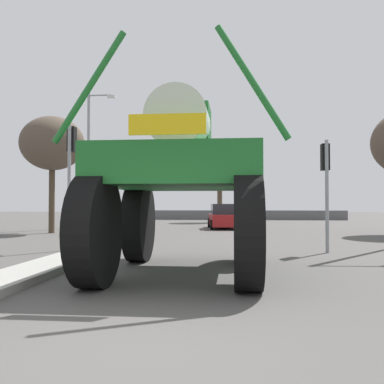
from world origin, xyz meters
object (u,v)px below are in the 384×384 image
(sedan_ahead, at_px, (224,217))
(streetlight_far_left, at_px, (90,153))
(bare_tree_far_center, at_px, (220,162))
(traffic_signal_near_right, at_px, (326,171))
(oversize_sprayer, at_px, (182,184))
(traffic_signal_near_left, at_px, (71,158))
(bare_tree_left, at_px, (52,144))

(sedan_ahead, relative_size, streetlight_far_left, 0.50)
(bare_tree_far_center, bearing_deg, streetlight_far_left, -127.91)
(traffic_signal_near_right, bearing_deg, streetlight_far_left, 132.99)
(streetlight_far_left, relative_size, bare_tree_far_center, 1.33)
(bare_tree_far_center, bearing_deg, sedan_ahead, -87.29)
(oversize_sprayer, xyz_separation_m, streetlight_far_left, (-7.58, 17.01, 2.72))
(traffic_signal_near_left, distance_m, bare_tree_far_center, 23.16)
(oversize_sprayer, relative_size, bare_tree_far_center, 0.90)
(traffic_signal_near_right, bearing_deg, bare_tree_left, 146.81)
(traffic_signal_near_left, height_order, streetlight_far_left, streetlight_far_left)
(traffic_signal_near_left, bearing_deg, bare_tree_left, 116.44)
(sedan_ahead, distance_m, bare_tree_far_center, 10.69)
(traffic_signal_near_right, distance_m, streetlight_far_left, 17.21)
(traffic_signal_near_right, bearing_deg, sedan_ahead, 104.42)
(streetlight_far_left, distance_m, bare_tree_far_center, 12.83)
(traffic_signal_near_left, height_order, traffic_signal_near_right, traffic_signal_near_left)
(traffic_signal_near_right, relative_size, streetlight_far_left, 0.42)
(sedan_ahead, distance_m, streetlight_far_left, 9.25)
(oversize_sprayer, height_order, traffic_signal_near_left, oversize_sprayer)
(streetlight_far_left, bearing_deg, traffic_signal_near_right, -47.01)
(oversize_sprayer, distance_m, traffic_signal_near_right, 6.11)
(traffic_signal_near_right, relative_size, bare_tree_left, 0.58)
(traffic_signal_near_left, relative_size, traffic_signal_near_right, 1.19)
(streetlight_far_left, bearing_deg, bare_tree_far_center, 52.09)
(sedan_ahead, bearing_deg, traffic_signal_near_right, -171.19)
(traffic_signal_near_left, xyz_separation_m, streetlight_far_left, (-3.39, 12.51, 1.63))
(traffic_signal_near_right, xyz_separation_m, bare_tree_left, (-12.25, 8.01, 2.09))
(oversize_sprayer, xyz_separation_m, bare_tree_left, (-8.17, 12.53, 2.70))
(oversize_sprayer, bearing_deg, bare_tree_far_center, 0.29)
(sedan_ahead, xyz_separation_m, streetlight_far_left, (-8.35, -0.36, 3.97))
(oversize_sprayer, xyz_separation_m, traffic_signal_near_left, (-4.19, 4.50, 1.09))
(streetlight_far_left, xyz_separation_m, bare_tree_left, (-0.60, -4.49, -0.02))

